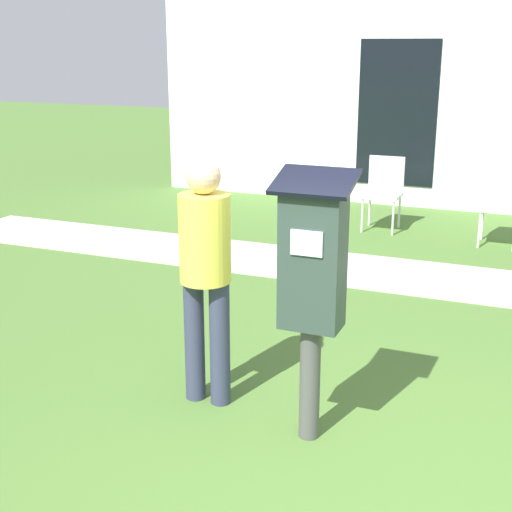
{
  "coord_description": "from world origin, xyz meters",
  "views": [
    {
      "loc": [
        0.59,
        -3.1,
        2.24
      ],
      "look_at": [
        -0.91,
        0.58,
        1.05
      ],
      "focal_mm": 50.0,
      "sensor_mm": 36.0,
      "label": 1
    }
  ],
  "objects_px": {
    "parking_meter": "(312,273)",
    "outdoor_chair_middle": "(501,199)",
    "outdoor_chair_left": "(384,187)",
    "person_standing": "(205,264)"
  },
  "relations": [
    {
      "from": "person_standing",
      "to": "outdoor_chair_left",
      "type": "relative_size",
      "value": 1.76
    },
    {
      "from": "person_standing",
      "to": "parking_meter",
      "type": "bearing_deg",
      "value": -36.66
    },
    {
      "from": "parking_meter",
      "to": "outdoor_chair_left",
      "type": "xyz_separation_m",
      "value": [
        -0.7,
        5.06,
        -0.49
      ]
    },
    {
      "from": "person_standing",
      "to": "outdoor_chair_middle",
      "type": "height_order",
      "value": "person_standing"
    },
    {
      "from": "outdoor_chair_left",
      "to": "outdoor_chair_middle",
      "type": "distance_m",
      "value": 1.41
    },
    {
      "from": "person_standing",
      "to": "outdoor_chair_left",
      "type": "distance_m",
      "value": 4.9
    },
    {
      "from": "parking_meter",
      "to": "outdoor_chair_middle",
      "type": "xyz_separation_m",
      "value": [
        0.7,
        4.89,
        -0.49
      ]
    },
    {
      "from": "parking_meter",
      "to": "person_standing",
      "type": "distance_m",
      "value": 0.78
    },
    {
      "from": "parking_meter",
      "to": "outdoor_chair_left",
      "type": "bearing_deg",
      "value": 97.85
    },
    {
      "from": "person_standing",
      "to": "outdoor_chair_middle",
      "type": "bearing_deg",
      "value": 49.63
    }
  ]
}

